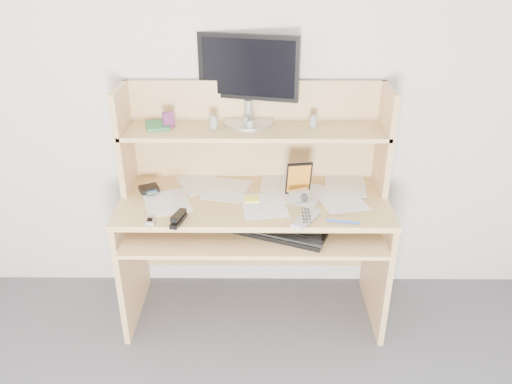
{
  "coord_description": "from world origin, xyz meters",
  "views": [
    {
      "loc": [
        0.03,
        -0.84,
        1.95
      ],
      "look_at": [
        0.01,
        1.43,
        0.81
      ],
      "focal_mm": 35.0,
      "sensor_mm": 36.0,
      "label": 1
    }
  ],
  "objects_px": {
    "desk": "(254,201)",
    "keyboard": "(279,232)",
    "monitor": "(248,77)",
    "tv_remote": "(306,218)",
    "game_case": "(299,178)"
  },
  "relations": [
    {
      "from": "desk",
      "to": "monitor",
      "type": "xyz_separation_m",
      "value": [
        -0.03,
        0.17,
        0.63
      ]
    },
    {
      "from": "tv_remote",
      "to": "game_case",
      "type": "xyz_separation_m",
      "value": [
        -0.02,
        0.28,
        0.08
      ]
    },
    {
      "from": "desk",
      "to": "monitor",
      "type": "distance_m",
      "value": 0.66
    },
    {
      "from": "tv_remote",
      "to": "monitor",
      "type": "distance_m",
      "value": 0.8
    },
    {
      "from": "game_case",
      "to": "keyboard",
      "type": "bearing_deg",
      "value": -123.14
    },
    {
      "from": "desk",
      "to": "keyboard",
      "type": "height_order",
      "value": "desk"
    },
    {
      "from": "keyboard",
      "to": "tv_remote",
      "type": "distance_m",
      "value": 0.17
    },
    {
      "from": "tv_remote",
      "to": "keyboard",
      "type": "bearing_deg",
      "value": -166.19
    },
    {
      "from": "desk",
      "to": "game_case",
      "type": "xyz_separation_m",
      "value": [
        0.23,
        -0.04,
        0.16
      ]
    },
    {
      "from": "monitor",
      "to": "desk",
      "type": "bearing_deg",
      "value": -65.07
    },
    {
      "from": "desk",
      "to": "keyboard",
      "type": "bearing_deg",
      "value": -65.77
    },
    {
      "from": "monitor",
      "to": "keyboard",
      "type": "bearing_deg",
      "value": -56.43
    },
    {
      "from": "desk",
      "to": "keyboard",
      "type": "distance_m",
      "value": 0.31
    },
    {
      "from": "keyboard",
      "to": "monitor",
      "type": "xyz_separation_m",
      "value": [
        -0.16,
        0.45,
        0.66
      ]
    },
    {
      "from": "keyboard",
      "to": "tv_remote",
      "type": "height_order",
      "value": "tv_remote"
    }
  ]
}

